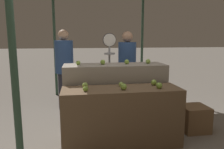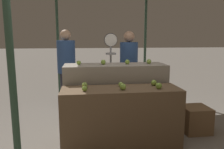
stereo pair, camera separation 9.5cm
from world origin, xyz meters
name	(u,v)px [view 2 (the right image)]	position (x,y,z in m)	size (l,w,h in m)	color
ground_plane	(121,144)	(0.00, 0.00, 0.00)	(60.00, 60.00, 0.00)	gray
display_counter_front	(121,117)	(0.00, 0.00, 0.42)	(1.69, 0.55, 0.84)	brown
display_counter_back	(115,97)	(0.00, 0.60, 0.55)	(1.69, 0.55, 1.11)	gray
apple_front_0	(85,89)	(-0.51, -0.11, 0.88)	(0.07, 0.07, 0.07)	#84AD3D
apple_front_1	(123,87)	(0.01, -0.10, 0.89)	(0.09, 0.09, 0.09)	#84AD3D
apple_front_2	(159,86)	(0.52, -0.10, 0.88)	(0.09, 0.09, 0.09)	#7AA338
apple_front_3	(85,85)	(-0.51, 0.10, 0.88)	(0.08, 0.08, 0.08)	#8EB247
apple_front_4	(121,84)	(0.01, 0.10, 0.88)	(0.07, 0.07, 0.07)	#8EB247
apple_front_5	(154,83)	(0.52, 0.12, 0.88)	(0.09, 0.09, 0.09)	#84AD3D
apple_back_0	(79,63)	(-0.60, 0.61, 1.15)	(0.07, 0.07, 0.07)	#84AD3D
apple_back_1	(103,62)	(-0.20, 0.61, 1.15)	(0.08, 0.08, 0.08)	#84AD3D
apple_back_2	(127,62)	(0.21, 0.59, 1.15)	(0.08, 0.08, 0.08)	#84AD3D
apple_back_3	(149,62)	(0.58, 0.60, 1.15)	(0.08, 0.08, 0.08)	#8EB247
produce_scale	(111,58)	(-0.01, 1.14, 1.17)	(0.25, 0.20, 1.63)	#99999E
person_vendor_at_scale	(129,66)	(0.40, 1.41, 0.97)	(0.46, 0.46, 1.68)	#2D2D38
person_customer_left	(67,64)	(-0.89, 1.80, 0.99)	(0.44, 0.44, 1.72)	#2D2D38
wooden_crate_side	(195,119)	(1.30, 0.27, 0.21)	(0.43, 0.43, 0.43)	brown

